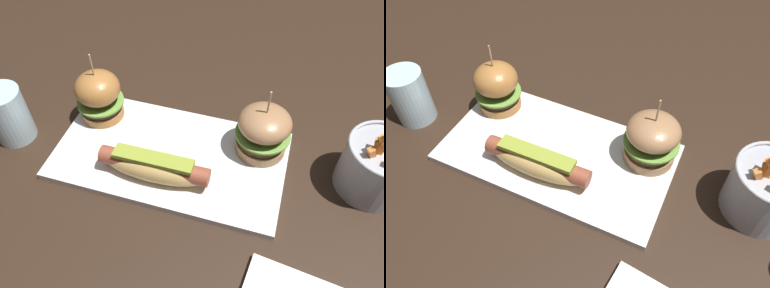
% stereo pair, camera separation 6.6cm
% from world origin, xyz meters
% --- Properties ---
extents(ground_plane, '(3.00, 3.00, 0.00)m').
position_xyz_m(ground_plane, '(0.00, 0.00, 0.00)').
color(ground_plane, black).
extents(platter_main, '(0.42, 0.23, 0.01)m').
position_xyz_m(platter_main, '(0.00, 0.00, 0.01)').
color(platter_main, white).
rests_on(platter_main, ground).
extents(hot_dog, '(0.19, 0.05, 0.05)m').
position_xyz_m(hot_dog, '(-0.01, -0.06, 0.04)').
color(hot_dog, tan).
rests_on(hot_dog, platter_main).
extents(slider_left, '(0.09, 0.09, 0.14)m').
position_xyz_m(slider_left, '(-0.16, 0.06, 0.06)').
color(slider_left, '#A96D34').
rests_on(slider_left, platter_main).
extents(slider_right, '(0.10, 0.10, 0.14)m').
position_xyz_m(slider_right, '(0.16, 0.06, 0.06)').
color(slider_right, '#A0724A').
rests_on(slider_right, platter_main).
extents(fries_bucket, '(0.12, 0.12, 0.15)m').
position_xyz_m(fries_bucket, '(0.35, 0.04, 0.05)').
color(fries_bucket, '#A8AAB2').
rests_on(fries_bucket, ground).
extents(water_glass, '(0.07, 0.07, 0.11)m').
position_xyz_m(water_glass, '(-0.31, -0.03, 0.05)').
color(water_glass, silver).
rests_on(water_glass, ground).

